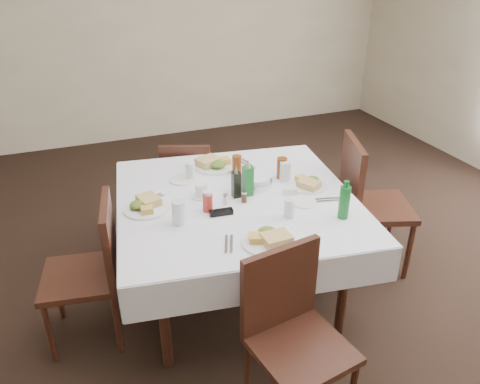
{
  "coord_description": "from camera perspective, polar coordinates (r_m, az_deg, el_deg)",
  "views": [
    {
      "loc": [
        -1.13,
        -2.22,
        2.17
      ],
      "look_at": [
        -0.2,
        0.21,
        0.8
      ],
      "focal_mm": 35.0,
      "sensor_mm": 36.0,
      "label": 1
    }
  ],
  "objects": [
    {
      "name": "iced_tea_a",
      "position": [
        3.25,
        -0.39,
        3.33
      ],
      "size": [
        0.06,
        0.06,
        0.13
      ],
      "color": "#69300F",
      "rests_on": "dining_table"
    },
    {
      "name": "meal_east",
      "position": [
        3.12,
        8.3,
        1.05
      ],
      "size": [
        0.26,
        0.26,
        0.06
      ],
      "color": "white",
      "rests_on": "dining_table"
    },
    {
      "name": "room_shell",
      "position": [
        2.53,
        6.15,
        17.11
      ],
      "size": [
        6.04,
        7.04,
        2.8
      ],
      "color": "#B9AA8A",
      "rests_on": "ground"
    },
    {
      "name": "side_plate_b",
      "position": [
        2.92,
        7.87,
        -1.31
      ],
      "size": [
        0.15,
        0.15,
        0.01
      ],
      "color": "white",
      "rests_on": "dining_table"
    },
    {
      "name": "water_w",
      "position": [
        2.68,
        -7.47,
        -2.48
      ],
      "size": [
        0.08,
        0.08,
        0.15
      ],
      "color": "silver",
      "rests_on": "dining_table"
    },
    {
      "name": "meal_west",
      "position": [
        2.88,
        -11.42,
        -1.59
      ],
      "size": [
        0.28,
        0.28,
        0.06
      ],
      "color": "white",
      "rests_on": "dining_table"
    },
    {
      "name": "salt_shaker",
      "position": [
        2.87,
        -1.77,
        -0.89
      ],
      "size": [
        0.03,
        0.03,
        0.07
      ],
      "color": "white",
      "rests_on": "dining_table"
    },
    {
      "name": "iced_tea_b",
      "position": [
        3.2,
        5.12,
        2.93
      ],
      "size": [
        0.07,
        0.07,
        0.14
      ],
      "color": "#69300F",
      "rests_on": "dining_table"
    },
    {
      "name": "oil_cruet_green",
      "position": [
        2.95,
        0.96,
        1.52
      ],
      "size": [
        0.06,
        0.06,
        0.25
      ],
      "color": "#166C26",
      "rests_on": "dining_table"
    },
    {
      "name": "chair_south",
      "position": [
        2.4,
        6.25,
        -15.89
      ],
      "size": [
        0.5,
        0.5,
        0.92
      ],
      "color": "black",
      "rests_on": "ground"
    },
    {
      "name": "green_bottle",
      "position": [
        2.76,
        12.6,
        -1.16
      ],
      "size": [
        0.06,
        0.06,
        0.24
      ],
      "color": "#166C26",
      "rests_on": "dining_table"
    },
    {
      "name": "ground_plane",
      "position": [
        3.31,
        4.63,
        -13.44
      ],
      "size": [
        7.0,
        7.0,
        0.0
      ],
      "primitive_type": "plane",
      "color": "black"
    },
    {
      "name": "cutlery_e",
      "position": [
        2.98,
        11.08,
        -0.94
      ],
      "size": [
        0.21,
        0.09,
        0.01
      ],
      "color": "silver",
      "rests_on": "dining_table"
    },
    {
      "name": "coffee_mug",
      "position": [
        2.96,
        -4.72,
        0.13
      ],
      "size": [
        0.12,
        0.12,
        0.09
      ],
      "color": "white",
      "rests_on": "dining_table"
    },
    {
      "name": "chair_north",
      "position": [
        3.83,
        -6.43,
        1.25
      ],
      "size": [
        0.5,
        0.5,
        0.83
      ],
      "color": "black",
      "rests_on": "ground"
    },
    {
      "name": "cutlery_n",
      "position": [
        3.41,
        0.82,
        3.4
      ],
      "size": [
        0.07,
        0.2,
        0.01
      ],
      "color": "silver",
      "rests_on": "dining_table"
    },
    {
      "name": "cutlery_w",
      "position": [
        2.99,
        -10.93,
        -0.89
      ],
      "size": [
        0.2,
        0.11,
        0.01
      ],
      "color": "silver",
      "rests_on": "dining_table"
    },
    {
      "name": "side_plate_a",
      "position": [
        3.2,
        -6.99,
        1.52
      ],
      "size": [
        0.18,
        0.18,
        0.01
      ],
      "color": "white",
      "rests_on": "dining_table"
    },
    {
      "name": "water_e",
      "position": [
        3.17,
        5.52,
        2.55
      ],
      "size": [
        0.07,
        0.07,
        0.13
      ],
      "color": "silver",
      "rests_on": "dining_table"
    },
    {
      "name": "dining_table",
      "position": [
        3.0,
        -0.43,
        -1.86
      ],
      "size": [
        1.67,
        1.67,
        0.76
      ],
      "color": "black",
      "rests_on": "ground"
    },
    {
      "name": "meal_north",
      "position": [
        3.37,
        -3.13,
        3.44
      ],
      "size": [
        0.31,
        0.31,
        0.07
      ],
      "color": "white",
      "rests_on": "dining_table"
    },
    {
      "name": "bread_basket",
      "position": [
        3.1,
        1.98,
        1.35
      ],
      "size": [
        0.21,
        0.21,
        0.07
      ],
      "color": "silver",
      "rests_on": "dining_table"
    },
    {
      "name": "pepper_shaker",
      "position": [
        2.89,
        0.5,
        -0.6
      ],
      "size": [
        0.03,
        0.03,
        0.07
      ],
      "color": "#432C1D",
      "rests_on": "dining_table"
    },
    {
      "name": "sugar_caddy",
      "position": [
        3.01,
        6.14,
        0.17
      ],
      "size": [
        0.09,
        0.06,
        0.04
      ],
      "color": "white",
      "rests_on": "dining_table"
    },
    {
      "name": "meal_south",
      "position": [
        2.52,
        3.59,
        -5.72
      ],
      "size": [
        0.29,
        0.29,
        0.06
      ],
      "color": "white",
      "rests_on": "dining_table"
    },
    {
      "name": "chair_east",
      "position": [
        3.49,
        15.01,
        -0.59
      ],
      "size": [
        0.6,
        0.6,
        1.0
      ],
      "color": "black",
      "rests_on": "ground"
    },
    {
      "name": "chair_west",
      "position": [
        2.9,
        -17.35,
        -8.36
      ],
      "size": [
        0.5,
        0.5,
        0.92
      ],
      "color": "black",
      "rests_on": "ground"
    },
    {
      "name": "oil_cruet_dark",
      "position": [
        2.93,
        -0.45,
        1.02
      ],
      "size": [
        0.05,
        0.05,
        0.21
      ],
      "color": "black",
      "rests_on": "dining_table"
    },
    {
      "name": "sunglasses",
      "position": [
        2.77,
        -2.32,
        -2.49
      ],
      "size": [
        0.14,
        0.06,
        0.03
      ],
      "color": "black",
      "rests_on": "dining_table"
    },
    {
      "name": "cutlery_s",
      "position": [
        2.51,
        -1.37,
        -6.38
      ],
      "size": [
        0.1,
        0.18,
        0.01
      ],
      "color": "silver",
      "rests_on": "dining_table"
    },
    {
      "name": "ketchup_bottle",
      "position": [
        2.79,
        -3.96,
        -1.21
      ],
      "size": [
        0.06,
        0.06,
        0.13
      ],
      "color": "#B22D21",
      "rests_on": "dining_table"
    },
    {
      "name": "water_s",
      "position": [
        2.74,
        6.03,
        -1.96
      ],
      "size": [
        0.06,
        0.06,
        0.12
      ],
      "color": "silver",
      "rests_on": "dining_table"
    },
    {
      "name": "water_n",
      "position": [
        3.19,
        -6.05,
        2.56
      ],
      "size": [
        0.07,
        0.07,
        0.12
      ],
      "color": "silver",
      "rests_on": "dining_table"
    }
  ]
}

